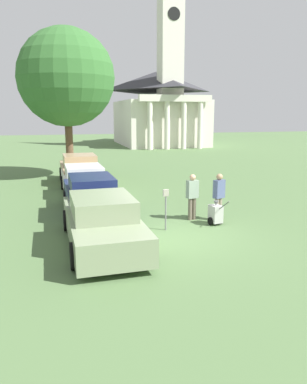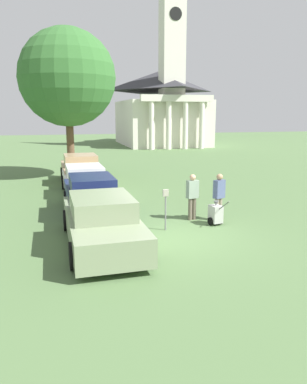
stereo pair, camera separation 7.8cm
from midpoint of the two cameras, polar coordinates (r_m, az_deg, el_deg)
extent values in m
plane|color=#517042|center=(11.80, 2.94, -6.91)|extent=(120.00, 120.00, 0.00)
cube|color=gray|center=(11.13, -8.08, -5.14)|extent=(2.06, 5.29, 0.74)
cube|color=gray|center=(10.76, -8.02, -2.10)|extent=(1.74, 2.25, 0.57)
cylinder|color=black|center=(12.67, -13.32, -4.25)|extent=(0.20, 0.70, 0.70)
cylinder|color=black|center=(12.88, -4.94, -3.70)|extent=(0.20, 0.70, 0.70)
cylinder|color=black|center=(9.59, -12.27, -9.50)|extent=(0.20, 0.70, 0.70)
cylinder|color=black|center=(9.86, -1.21, -8.61)|extent=(0.20, 0.70, 0.70)
cube|color=#19234C|center=(14.27, -9.60, -1.22)|extent=(1.90, 5.21, 0.84)
cube|color=#19234C|center=(13.93, -9.59, 1.32)|extent=(1.61, 2.21, 0.53)
cylinder|color=black|center=(15.82, -13.34, -1.08)|extent=(0.20, 0.68, 0.67)
cylinder|color=black|center=(15.99, -7.16, -0.71)|extent=(0.20, 0.68, 0.67)
cylinder|color=black|center=(12.73, -12.58, -4.20)|extent=(0.20, 0.68, 0.67)
cylinder|color=black|center=(12.93, -4.92, -3.70)|extent=(0.20, 0.68, 0.67)
cube|color=silver|center=(18.04, -10.68, 1.30)|extent=(2.01, 5.32, 0.72)
cube|color=silver|center=(17.73, -10.69, 3.14)|extent=(1.70, 2.26, 0.51)
cylinder|color=black|center=(19.62, -13.78, 1.38)|extent=(0.20, 0.68, 0.67)
cylinder|color=black|center=(19.77, -8.49, 1.67)|extent=(0.20, 0.68, 0.67)
cylinder|color=black|center=(16.42, -13.26, -0.61)|extent=(0.20, 0.68, 0.67)
cylinder|color=black|center=(16.60, -6.96, -0.24)|extent=(0.20, 0.68, 0.67)
cube|color=tan|center=(21.00, -11.27, 2.94)|extent=(2.05, 4.82, 0.83)
cube|color=tan|center=(20.72, -11.30, 4.79)|extent=(1.74, 2.05, 0.59)
cylinder|color=black|center=(22.45, -13.97, 2.73)|extent=(0.20, 0.73, 0.72)
cylinder|color=black|center=(22.59, -9.20, 2.99)|extent=(0.20, 0.73, 0.72)
cylinder|color=black|center=(19.53, -13.61, 1.42)|extent=(0.20, 0.73, 0.72)
cylinder|color=black|center=(19.70, -8.14, 1.72)|extent=(0.20, 0.73, 0.72)
cylinder|color=slate|center=(12.33, 1.69, -3.26)|extent=(0.05, 0.05, 1.16)
cube|color=gray|center=(12.17, 1.71, -0.13)|extent=(0.18, 0.09, 0.22)
cylinder|color=#665B4C|center=(13.69, 6.02, -2.52)|extent=(0.14, 0.14, 0.81)
cylinder|color=#665B4C|center=(13.60, 5.42, -2.61)|extent=(0.14, 0.14, 0.81)
cube|color=gray|center=(13.48, 5.79, 0.43)|extent=(0.46, 0.31, 0.64)
sphere|color=tan|center=(13.41, 5.83, 2.24)|extent=(0.22, 0.22, 0.22)
cylinder|color=gray|center=(13.77, 9.93, -2.52)|extent=(0.14, 0.14, 0.83)
cylinder|color=gray|center=(13.65, 9.46, -2.64)|extent=(0.14, 0.14, 0.83)
cube|color=#4C597F|center=(13.55, 9.80, 0.46)|extent=(0.47, 0.37, 0.66)
sphere|color=tan|center=(13.47, 9.87, 2.29)|extent=(0.22, 0.22, 0.22)
cube|color=#B2B2AD|center=(13.17, 9.27, -3.30)|extent=(0.43, 0.50, 0.60)
cone|color=#59595B|center=(13.08, 9.33, -1.69)|extent=(0.18, 0.18, 0.16)
cylinder|color=#4C4C4C|center=(12.70, 10.50, -2.05)|extent=(0.13, 0.59, 0.43)
cylinder|color=black|center=(13.13, 8.47, -4.43)|extent=(0.10, 0.28, 0.28)
cylinder|color=black|center=(13.35, 9.99, -4.20)|extent=(0.10, 0.28, 0.28)
cube|color=silver|center=(47.20, 0.73, 10.49)|extent=(9.36, 12.45, 5.27)
pyramid|color=#333338|center=(47.34, 0.75, 16.56)|extent=(9.55, 12.70, 2.37)
cylinder|color=silver|center=(39.90, -0.60, 10.04)|extent=(0.56, 0.56, 5.01)
cylinder|color=silver|center=(40.39, 2.01, 10.06)|extent=(0.56, 0.56, 5.01)
cylinder|color=silver|center=(40.96, 4.57, 10.05)|extent=(0.56, 0.56, 5.01)
cylinder|color=silver|center=(41.60, 7.04, 10.03)|extent=(0.56, 0.56, 5.01)
cube|color=silver|center=(40.67, 3.35, 14.08)|extent=(7.96, 0.70, 0.70)
cube|color=silver|center=(43.21, 2.53, 21.18)|extent=(2.40, 2.40, 10.99)
cylinder|color=black|center=(42.68, 3.10, 25.50)|extent=(1.32, 0.06, 1.32)
cylinder|color=brown|center=(22.95, -12.76, 6.41)|extent=(0.44, 0.44, 3.44)
sphere|color=#33662D|center=(22.95, -13.24, 16.61)|extent=(5.56, 5.56, 5.56)
camera|label=1|loc=(0.04, -90.17, -0.04)|focal=35.00mm
camera|label=2|loc=(0.04, 89.83, 0.04)|focal=35.00mm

